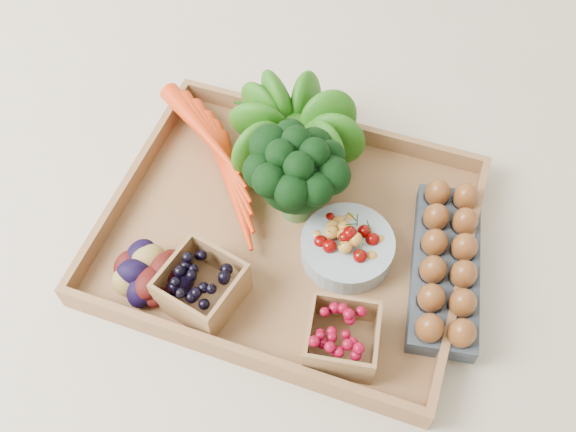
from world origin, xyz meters
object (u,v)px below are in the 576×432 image
(tray, at_px, (288,234))
(cherry_bowl, at_px, (347,248))
(egg_carton, at_px, (445,268))
(broccoli, at_px, (297,189))

(tray, bearing_deg, cherry_bowl, -4.96)
(cherry_bowl, xyz_separation_m, egg_carton, (0.15, 0.02, -0.00))
(egg_carton, bearing_deg, cherry_bowl, 177.28)
(broccoli, bearing_deg, egg_carton, -7.64)
(egg_carton, bearing_deg, tray, 172.68)
(tray, relative_size, broccoli, 3.52)
(broccoli, height_order, egg_carton, broccoli)
(broccoli, distance_m, cherry_bowl, 0.12)
(broccoli, relative_size, cherry_bowl, 1.10)
(broccoli, xyz_separation_m, egg_carton, (0.25, -0.03, -0.05))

